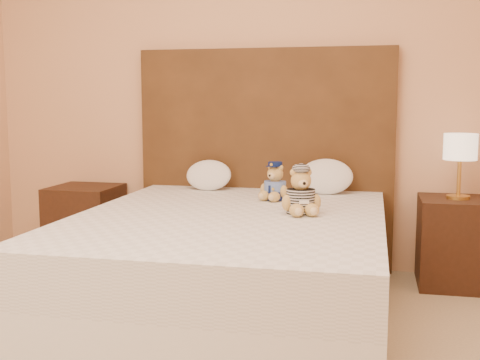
% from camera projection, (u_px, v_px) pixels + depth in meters
% --- Properties ---
extents(bed, '(1.60, 2.00, 0.55)m').
position_uv_depth(bed, '(230.00, 264.00, 3.22)').
color(bed, white).
rests_on(bed, ground).
extents(headboard, '(1.75, 0.08, 1.50)m').
position_uv_depth(headboard, '(264.00, 159.00, 4.14)').
color(headboard, '#503218').
rests_on(headboard, ground).
extents(nightstand_left, '(0.45, 0.45, 0.55)m').
position_uv_depth(nightstand_left, '(86.00, 225.00, 4.27)').
color(nightstand_left, '#331B10').
rests_on(nightstand_left, ground).
extents(nightstand_right, '(0.45, 0.45, 0.55)m').
position_uv_depth(nightstand_right, '(456.00, 242.00, 3.73)').
color(nightstand_right, '#331B10').
rests_on(nightstand_right, ground).
extents(lamp, '(0.20, 0.20, 0.40)m').
position_uv_depth(lamp, '(460.00, 150.00, 3.65)').
color(lamp, gold).
rests_on(lamp, nightstand_right).
extents(teddy_police, '(0.26, 0.25, 0.23)m').
position_uv_depth(teddy_police, '(275.00, 181.00, 3.63)').
color(teddy_police, '#B38E45').
rests_on(teddy_police, bed).
extents(teddy_prisoner, '(0.28, 0.28, 0.25)m').
position_uv_depth(teddy_prisoner, '(301.00, 191.00, 3.16)').
color(teddy_prisoner, '#B38E45').
rests_on(teddy_prisoner, bed).
extents(pillow_left, '(0.31, 0.20, 0.22)m').
position_uv_depth(pillow_left, '(209.00, 174.00, 4.05)').
color(pillow_left, white).
rests_on(pillow_left, bed).
extents(pillow_right, '(0.35, 0.22, 0.25)m').
position_uv_depth(pillow_right, '(326.00, 175.00, 3.88)').
color(pillow_right, white).
rests_on(pillow_right, bed).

